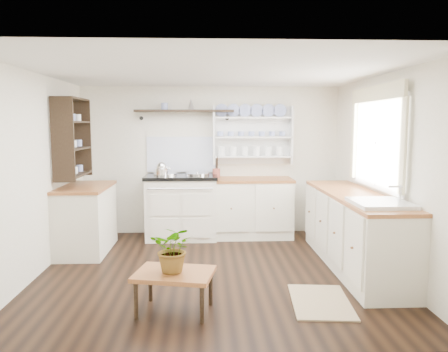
{
  "coord_description": "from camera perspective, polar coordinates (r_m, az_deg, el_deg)",
  "views": [
    {
      "loc": [
        -0.08,
        -4.96,
        1.72
      ],
      "look_at": [
        0.14,
        0.25,
        1.1
      ],
      "focal_mm": 35.0,
      "sensor_mm": 36.0,
      "label": 1
    }
  ],
  "objects": [
    {
      "name": "floor",
      "position": [
        5.25,
        -1.43,
        -12.35
      ],
      "size": [
        4.0,
        3.8,
        0.01
      ],
      "primitive_type": "cube",
      "color": "black",
      "rests_on": "ground"
    },
    {
      "name": "wall_back",
      "position": [
        6.88,
        -1.75,
        2.03
      ],
      "size": [
        4.0,
        0.02,
        2.3
      ],
      "primitive_type": "cube",
      "color": "beige",
      "rests_on": "ground"
    },
    {
      "name": "wall_right",
      "position": [
        5.41,
        20.22,
        0.31
      ],
      "size": [
        0.02,
        3.8,
        2.3
      ],
      "primitive_type": "cube",
      "color": "beige",
      "rests_on": "ground"
    },
    {
      "name": "wall_left",
      "position": [
        5.35,
        -23.43,
        0.1
      ],
      "size": [
        0.02,
        3.8,
        2.3
      ],
      "primitive_type": "cube",
      "color": "beige",
      "rests_on": "ground"
    },
    {
      "name": "ceiling",
      "position": [
        4.99,
        -1.51,
        13.45
      ],
      "size": [
        4.0,
        3.8,
        0.01
      ],
      "primitive_type": "cube",
      "color": "white",
      "rests_on": "wall_back"
    },
    {
      "name": "window",
      "position": [
        5.5,
        19.31,
        4.78
      ],
      "size": [
        0.08,
        1.55,
        1.22
      ],
      "color": "white",
      "rests_on": "wall_right"
    },
    {
      "name": "aga_cooker",
      "position": [
        6.65,
        -5.54,
        -3.91
      ],
      "size": [
        1.08,
        0.75,
        0.99
      ],
      "color": "#EEE4CE",
      "rests_on": "floor"
    },
    {
      "name": "back_cabinets",
      "position": [
        6.71,
        3.45,
        -4.04
      ],
      "size": [
        1.27,
        0.63,
        0.9
      ],
      "color": "silver",
      "rests_on": "floor"
    },
    {
      "name": "right_cabinets",
      "position": [
        5.51,
        16.63,
        -6.73
      ],
      "size": [
        0.62,
        2.43,
        0.9
      ],
      "color": "silver",
      "rests_on": "floor"
    },
    {
      "name": "belfast_sink",
      "position": [
        4.75,
        19.72,
        -4.78
      ],
      "size": [
        0.55,
        0.6,
        0.45
      ],
      "color": "white",
      "rests_on": "right_cabinets"
    },
    {
      "name": "left_cabinets",
      "position": [
        6.21,
        -17.56,
        -5.25
      ],
      "size": [
        0.62,
        1.13,
        0.9
      ],
      "color": "silver",
      "rests_on": "floor"
    },
    {
      "name": "plate_rack",
      "position": [
        6.86,
        3.7,
        5.4
      ],
      "size": [
        1.2,
        0.22,
        0.9
      ],
      "color": "white",
      "rests_on": "wall_back"
    },
    {
      "name": "high_shelf",
      "position": [
        6.75,
        -5.19,
        8.36
      ],
      "size": [
        1.5,
        0.29,
        0.16
      ],
      "color": "black",
      "rests_on": "wall_back"
    },
    {
      "name": "left_shelving",
      "position": [
        6.12,
        -19.2,
        4.82
      ],
      "size": [
        0.28,
        0.8,
        1.05
      ],
      "primitive_type": "cube",
      "color": "black",
      "rests_on": "wall_left"
    },
    {
      "name": "kettle",
      "position": [
        6.48,
        -8.13,
        0.73
      ],
      "size": [
        0.19,
        0.19,
        0.23
      ],
      "primitive_type": null,
      "color": "silver",
      "rests_on": "aga_cooker"
    },
    {
      "name": "utensil_crock",
      "position": [
        6.68,
        -1.02,
        0.39
      ],
      "size": [
        0.11,
        0.11,
        0.13
      ],
      "primitive_type": "cylinder",
      "color": "#A34A3C",
      "rests_on": "back_cabinets"
    },
    {
      "name": "center_table",
      "position": [
        4.12,
        -6.5,
        -12.92
      ],
      "size": [
        0.78,
        0.63,
        0.38
      ],
      "rotation": [
        0.0,
        0.0,
        -0.2
      ],
      "color": "brown",
      "rests_on": "floor"
    },
    {
      "name": "potted_plant",
      "position": [
        4.04,
        -6.55,
        -9.39
      ],
      "size": [
        0.46,
        0.42,
        0.44
      ],
      "primitive_type": "imported",
      "rotation": [
        0.0,
        0.0,
        -0.22
      ],
      "color": "#3F7233",
      "rests_on": "center_table"
    },
    {
      "name": "floor_rug",
      "position": [
        4.51,
        12.49,
        -15.72
      ],
      "size": [
        0.62,
        0.9,
        0.02
      ],
      "primitive_type": "cube",
      "rotation": [
        0.0,
        0.0,
        -0.09
      ],
      "color": "brown",
      "rests_on": "floor"
    }
  ]
}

